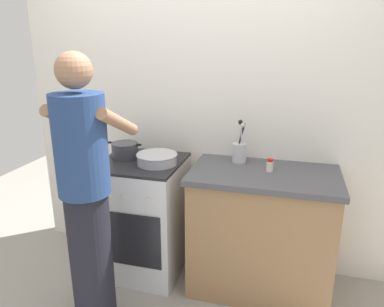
% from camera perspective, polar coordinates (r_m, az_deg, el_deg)
% --- Properties ---
extents(ground, '(6.00, 6.00, 0.00)m').
position_cam_1_polar(ground, '(2.90, -1.68, -19.85)').
color(ground, gray).
extents(back_wall, '(3.20, 0.10, 2.50)m').
position_cam_1_polar(back_wall, '(2.79, 5.09, 6.91)').
color(back_wall, silver).
rests_on(back_wall, ground).
extents(countertop, '(1.00, 0.60, 0.90)m').
position_cam_1_polar(countertop, '(2.69, 10.71, -11.87)').
color(countertop, '#99724C').
rests_on(countertop, ground).
extents(stove_range, '(0.60, 0.62, 0.90)m').
position_cam_1_polar(stove_range, '(2.88, -7.65, -9.69)').
color(stove_range, silver).
rests_on(stove_range, ground).
extents(pot, '(0.26, 0.20, 0.12)m').
position_cam_1_polar(pot, '(2.78, -10.42, 0.48)').
color(pot, '#38383D').
rests_on(pot, stove_range).
extents(mixing_bowl, '(0.30, 0.30, 0.08)m').
position_cam_1_polar(mixing_bowl, '(2.62, -5.51, -0.74)').
color(mixing_bowl, '#B7B7BC').
rests_on(mixing_bowl, stove_range).
extents(utensil_crock, '(0.10, 0.10, 0.31)m').
position_cam_1_polar(utensil_crock, '(2.66, 7.44, 0.50)').
color(utensil_crock, silver).
rests_on(utensil_crock, countertop).
extents(spice_bottle, '(0.04, 0.04, 0.09)m').
position_cam_1_polar(spice_bottle, '(2.52, 12.05, -1.81)').
color(spice_bottle, silver).
rests_on(spice_bottle, countertop).
extents(person, '(0.41, 0.50, 1.70)m').
position_cam_1_polar(person, '(2.25, -16.17, -6.83)').
color(person, black).
rests_on(person, ground).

